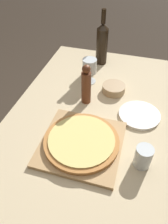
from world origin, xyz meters
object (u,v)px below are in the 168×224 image
(pepper_mill, at_px, (86,85))
(wine_glass, at_px, (90,67))
(wine_bottle, at_px, (102,43))
(small_bowl, at_px, (114,88))
(pizza, at_px, (81,141))

(pepper_mill, height_order, wine_glass, pepper_mill)
(wine_bottle, height_order, wine_glass, wine_bottle)
(wine_glass, height_order, small_bowl, wine_glass)
(pepper_mill, xyz_separation_m, small_bowl, (0.13, 0.13, -0.09))
(wine_glass, bearing_deg, small_bowl, -19.89)
(pepper_mill, xyz_separation_m, wine_glass, (-0.03, 0.19, -0.01))
(wine_glass, bearing_deg, pizza, -78.92)
(wine_bottle, height_order, pepper_mill, wine_bottle)
(wine_bottle, xyz_separation_m, small_bowl, (0.14, -0.30, -0.12))
(wine_bottle, bearing_deg, wine_glass, -94.47)
(pizza, distance_m, wine_bottle, 0.74)
(wine_bottle, relative_size, small_bowl, 2.70)
(pizza, relative_size, wine_bottle, 0.95)
(wine_bottle, relative_size, pepper_mill, 1.56)
(pepper_mill, distance_m, small_bowl, 0.20)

